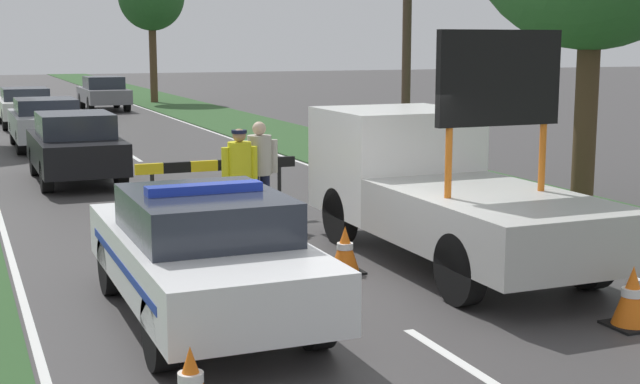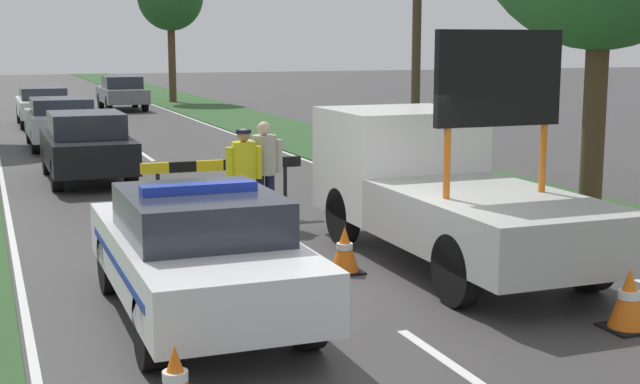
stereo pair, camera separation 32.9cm
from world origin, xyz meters
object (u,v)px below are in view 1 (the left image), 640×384
(police_officer, at_px, (240,171))
(traffic_cone_near_truck, at_px, (191,383))
(queued_car_sedan_silver, at_px, (46,122))
(road_barrier, at_px, (217,171))
(work_truck, at_px, (436,185))
(queued_car_suv_grey, at_px, (104,93))
(queued_car_van_white, at_px, (25,105))
(queued_car_sedan_black, at_px, (75,146))
(police_car, at_px, (203,252))
(pedestrian_civilian, at_px, (260,165))
(traffic_cone_near_police, at_px, (632,297))
(traffic_cone_centre_front, at_px, (345,250))

(police_officer, xyz_separation_m, traffic_cone_near_truck, (-2.64, -7.08, -0.71))
(traffic_cone_near_truck, relative_size, queued_car_sedan_silver, 0.14)
(road_barrier, bearing_deg, work_truck, -61.13)
(work_truck, distance_m, queued_car_suv_grey, 30.77)
(work_truck, bearing_deg, queued_car_van_white, -80.89)
(queued_car_sedan_black, height_order, queued_car_van_white, queued_car_sedan_black)
(police_car, relative_size, road_barrier, 1.62)
(queued_car_van_white, bearing_deg, queued_car_sedan_silver, 90.30)
(pedestrian_civilian, relative_size, traffic_cone_near_police, 2.59)
(police_car, relative_size, pedestrian_civilian, 2.59)
(road_barrier, bearing_deg, pedestrian_civilian, -55.23)
(traffic_cone_centre_front, relative_size, queued_car_sedan_silver, 0.14)
(work_truck, xyz_separation_m, police_officer, (-2.14, 2.79, -0.04))
(queued_car_suv_grey, bearing_deg, road_barrier, 85.32)
(pedestrian_civilian, height_order, queued_car_sedan_black, pedestrian_civilian)
(road_barrier, xyz_separation_m, pedestrian_civilian, (0.54, -0.73, 0.16))
(road_barrier, height_order, traffic_cone_centre_front, road_barrier)
(work_truck, height_order, road_barrier, work_truck)
(police_car, distance_m, queued_car_suv_grey, 32.67)
(road_barrier, bearing_deg, police_car, -109.53)
(police_car, bearing_deg, road_barrier, 69.60)
(police_car, distance_m, road_barrier, 5.69)
(road_barrier, xyz_separation_m, queued_car_suv_grey, (2.21, 27.01, -0.09))
(police_officer, bearing_deg, traffic_cone_near_police, 96.87)
(police_officer, xyz_separation_m, traffic_cone_centre_front, (0.53, -3.15, -0.71))
(police_officer, relative_size, traffic_cone_centre_front, 2.66)
(traffic_cone_near_truck, distance_m, queued_car_sedan_silver, 20.65)
(traffic_cone_centre_front, xyz_separation_m, traffic_cone_near_truck, (-3.16, -3.93, -0.01))
(road_barrier, distance_m, queued_car_van_white, 20.15)
(police_car, height_order, work_truck, work_truck)
(pedestrian_civilian, bearing_deg, police_car, -112.31)
(police_officer, height_order, queued_car_sedan_black, police_officer)
(traffic_cone_near_truck, xyz_separation_m, queued_car_suv_grey, (4.74, 35.07, 0.50))
(work_truck, distance_m, road_barrier, 4.39)
(queued_car_sedan_black, relative_size, queued_car_sedan_silver, 0.95)
(traffic_cone_near_police, height_order, queued_car_sedan_silver, queued_car_sedan_silver)
(police_officer, bearing_deg, road_barrier, -97.87)
(traffic_cone_centre_front, xyz_separation_m, queued_car_suv_grey, (1.58, 31.14, 0.49))
(police_officer, distance_m, queued_car_van_white, 21.14)
(police_car, height_order, pedestrian_civilian, pedestrian_civilian)
(traffic_cone_near_police, distance_m, queued_car_van_white, 27.95)
(road_barrier, relative_size, pedestrian_civilian, 1.60)
(traffic_cone_near_police, distance_m, queued_car_suv_grey, 34.54)
(road_barrier, xyz_separation_m, queued_car_van_white, (-1.76, 20.07, -0.12))
(queued_car_van_white, xyz_separation_m, queued_car_suv_grey, (3.97, 6.94, 0.03))
(traffic_cone_near_police, relative_size, queued_car_sedan_silver, 0.15)
(pedestrian_civilian, xyz_separation_m, queued_car_van_white, (-2.30, 20.80, -0.28))
(pedestrian_civilian, height_order, queued_car_suv_grey, pedestrian_civilian)
(work_truck, xyz_separation_m, traffic_cone_centre_front, (-1.62, -0.36, -0.75))
(police_officer, distance_m, queued_car_suv_grey, 28.07)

